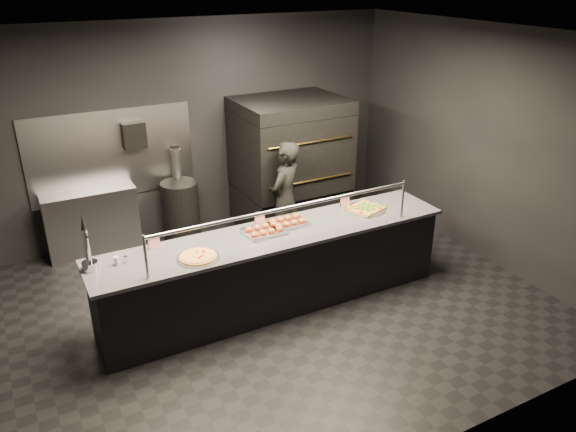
# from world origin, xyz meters

# --- Properties ---
(room) EXTENTS (6.04, 6.00, 3.00)m
(room) POSITION_xyz_m (-0.02, 0.05, 1.50)
(room) COLOR black
(room) RESTS_ON ground
(service_counter) EXTENTS (4.10, 0.78, 1.37)m
(service_counter) POSITION_xyz_m (0.00, -0.00, 0.46)
(service_counter) COLOR black
(service_counter) RESTS_ON ground
(pizza_oven) EXTENTS (1.50, 1.23, 1.91)m
(pizza_oven) POSITION_xyz_m (1.20, 1.90, 0.97)
(pizza_oven) COLOR black
(pizza_oven) RESTS_ON ground
(prep_shelf) EXTENTS (1.20, 0.35, 0.90)m
(prep_shelf) POSITION_xyz_m (-1.60, 2.32, 0.45)
(prep_shelf) COLOR #99999E
(prep_shelf) RESTS_ON ground
(towel_dispenser) EXTENTS (0.30, 0.20, 0.35)m
(towel_dispenser) POSITION_xyz_m (-0.90, 2.39, 1.55)
(towel_dispenser) COLOR black
(towel_dispenser) RESTS_ON room
(fire_extinguisher) EXTENTS (0.14, 0.14, 0.51)m
(fire_extinguisher) POSITION_xyz_m (-0.35, 2.40, 1.06)
(fire_extinguisher) COLOR #B2B2B7
(fire_extinguisher) RESTS_ON room
(beer_tap) EXTENTS (0.15, 0.22, 0.59)m
(beer_tap) POSITION_xyz_m (-1.95, 0.12, 1.09)
(beer_tap) COLOR silver
(beer_tap) RESTS_ON service_counter
(round_pizza) EXTENTS (0.43, 0.43, 0.03)m
(round_pizza) POSITION_xyz_m (-0.95, -0.15, 0.94)
(round_pizza) COLOR silver
(round_pizza) RESTS_ON service_counter
(slider_tray_a) EXTENTS (0.49, 0.40, 0.07)m
(slider_tray_a) POSITION_xyz_m (-0.10, 0.07, 0.95)
(slider_tray_a) COLOR silver
(slider_tray_a) RESTS_ON service_counter
(slider_tray_b) EXTENTS (0.47, 0.36, 0.07)m
(slider_tray_b) POSITION_xyz_m (0.23, 0.15, 0.95)
(slider_tray_b) COLOR silver
(slider_tray_b) RESTS_ON service_counter
(square_pizza) EXTENTS (0.48, 0.48, 0.05)m
(square_pizza) POSITION_xyz_m (1.25, 0.06, 0.94)
(square_pizza) COLOR silver
(square_pizza) RESTS_ON service_counter
(condiment_jar) EXTENTS (0.13, 0.05, 0.09)m
(condiment_jar) POSITION_xyz_m (-1.67, 0.10, 0.96)
(condiment_jar) COLOR silver
(condiment_jar) RESTS_ON service_counter
(tent_cards) EXTENTS (2.49, 0.04, 0.15)m
(tent_cards) POSITION_xyz_m (-0.08, 0.28, 1.00)
(tent_cards) COLOR white
(tent_cards) RESTS_ON service_counter
(trash_bin) EXTENTS (0.52, 0.52, 0.86)m
(trash_bin) POSITION_xyz_m (-0.41, 2.16, 0.43)
(trash_bin) COLOR black
(trash_bin) RESTS_ON ground
(worker) EXTENTS (0.69, 0.64, 1.57)m
(worker) POSITION_xyz_m (0.70, 1.10, 0.79)
(worker) COLOR black
(worker) RESTS_ON ground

